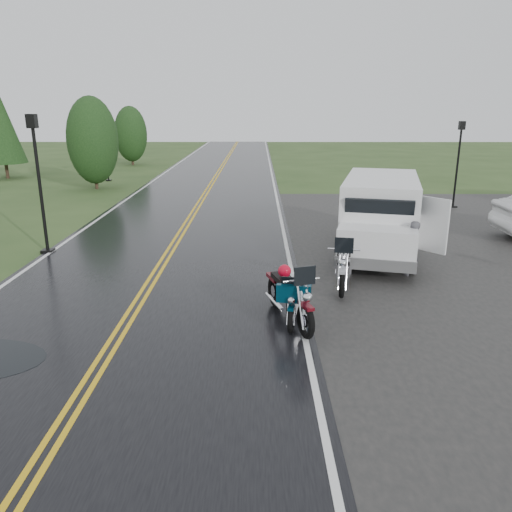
# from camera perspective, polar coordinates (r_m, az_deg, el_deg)

# --- Properties ---
(ground) EXTENTS (120.00, 120.00, 0.00)m
(ground) POSITION_cam_1_polar(r_m,az_deg,el_deg) (11.05, -14.87, -7.93)
(ground) COLOR #2D471E
(ground) RESTS_ON ground
(road) EXTENTS (8.00, 100.00, 0.04)m
(road) POSITION_cam_1_polar(r_m,az_deg,el_deg) (20.39, -7.80, 3.79)
(road) COLOR black
(road) RESTS_ON ground
(motorcycle_red) EXTENTS (1.59, 2.60, 1.45)m
(motorcycle_red) POSITION_cam_1_polar(r_m,az_deg,el_deg) (9.89, 5.75, -5.85)
(motorcycle_red) COLOR #550911
(motorcycle_red) RESTS_ON ground
(motorcycle_teal) EXTENTS (1.04, 2.07, 1.17)m
(motorcycle_teal) POSITION_cam_1_polar(r_m,az_deg,el_deg) (10.18, 4.06, -5.99)
(motorcycle_teal) COLOR #052C3E
(motorcycle_teal) RESTS_ON ground
(motorcycle_silver) EXTENTS (1.34, 2.58, 1.45)m
(motorcycle_silver) POSITION_cam_1_polar(r_m,az_deg,el_deg) (12.10, 9.88, -1.76)
(motorcycle_silver) COLOR #B1B2B9
(motorcycle_silver) RESTS_ON ground
(van_white) EXTENTS (3.79, 6.56, 2.42)m
(van_white) POSITION_cam_1_polar(r_m,az_deg,el_deg) (14.39, 10.01, 3.20)
(van_white) COLOR white
(van_white) RESTS_ON ground
(person_at_van) EXTENTS (0.66, 0.65, 1.53)m
(person_at_van) POSITION_cam_1_polar(r_m,az_deg,el_deg) (14.29, 17.34, 0.73)
(person_at_van) COLOR #49494E
(person_at_van) RESTS_ON ground
(lamp_post_near_left) EXTENTS (0.37, 0.37, 4.36)m
(lamp_post_near_left) POSITION_cam_1_polar(r_m,az_deg,el_deg) (17.00, -23.48, 7.45)
(lamp_post_near_left) COLOR black
(lamp_post_near_left) RESTS_ON ground
(lamp_post_far_left) EXTENTS (0.31, 0.31, 3.59)m
(lamp_post_far_left) POSITION_cam_1_polar(r_m,az_deg,el_deg) (33.31, -16.73, 11.28)
(lamp_post_far_left) COLOR black
(lamp_post_far_left) RESTS_ON ground
(lamp_post_far_right) EXTENTS (0.34, 0.34, 3.96)m
(lamp_post_far_right) POSITION_cam_1_polar(r_m,az_deg,el_deg) (24.88, 22.03, 9.63)
(lamp_post_far_right) COLOR black
(lamp_post_far_right) RESTS_ON ground
(tree_left_mid) EXTENTS (2.81, 2.81, 4.40)m
(tree_left_mid) POSITION_cam_1_polar(r_m,az_deg,el_deg) (30.12, -18.08, 11.45)
(tree_left_mid) COLOR #1E3D19
(tree_left_mid) RESTS_ON ground
(tree_left_far) EXTENTS (2.58, 2.58, 3.97)m
(tree_left_far) POSITION_cam_1_polar(r_m,az_deg,el_deg) (42.39, -14.07, 12.73)
(tree_left_far) COLOR #1E3D19
(tree_left_far) RESTS_ON ground
(pine_left_far) EXTENTS (2.76, 2.76, 5.75)m
(pine_left_far) POSITION_cam_1_polar(r_m,az_deg,el_deg) (36.95, -27.06, 12.34)
(pine_left_far) COLOR #1E3D19
(pine_left_far) RESTS_ON ground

